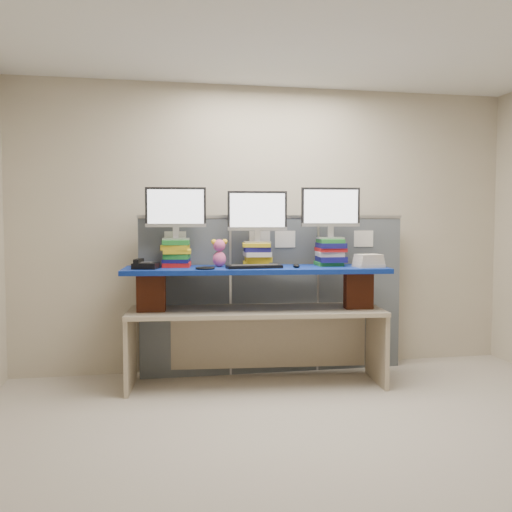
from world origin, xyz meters
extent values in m
cube|color=#C0B59E|center=(0.00, 0.00, 1.40)|extent=(5.00, 4.00, 2.80)
cube|color=#BAB0A2|center=(0.00, 0.00, 0.00)|extent=(5.00, 4.00, 0.01)
cube|color=white|center=(0.00, 0.00, 2.80)|extent=(5.00, 4.00, 0.01)
cube|color=#4B5258|center=(-0.87, 1.78, 0.75)|extent=(0.85, 0.05, 1.50)
cube|color=#4B5258|center=(0.00, 1.78, 0.75)|extent=(0.85, 0.05, 1.50)
cube|color=#4B5258|center=(0.87, 1.78, 0.75)|extent=(0.85, 0.05, 1.50)
cube|color=#B8BABF|center=(0.00, 1.78, 1.51)|extent=(2.60, 0.06, 0.03)
cube|color=white|center=(-0.95, 1.75, 1.30)|extent=(0.20, 0.00, 0.16)
cube|color=white|center=(-0.15, 1.75, 1.30)|extent=(0.20, 0.00, 0.16)
cube|color=white|center=(0.10, 1.75, 1.30)|extent=(0.20, 0.00, 0.16)
cube|color=white|center=(0.90, 1.75, 1.30)|extent=(0.20, 0.00, 0.16)
cube|color=tan|center=(-0.26, 1.39, 0.67)|extent=(2.32, 0.89, 0.04)
cube|color=tan|center=(-1.37, 1.50, 0.33)|extent=(0.10, 0.61, 0.65)
cube|color=tan|center=(0.85, 1.27, 0.33)|extent=(0.10, 0.61, 0.65)
cube|color=maroon|center=(-1.18, 1.43, 0.86)|extent=(0.26, 0.16, 0.33)
cube|color=maroon|center=(0.65, 1.24, 0.86)|extent=(0.26, 0.16, 0.33)
cube|color=navy|center=(-0.26, 1.39, 1.04)|extent=(2.38, 0.82, 0.04)
cube|color=red|center=(-0.95, 1.58, 1.08)|extent=(0.28, 0.30, 0.04)
cube|color=#13124F|center=(-0.95, 1.59, 1.12)|extent=(0.27, 0.33, 0.03)
cube|color=#207A2B|center=(-0.95, 1.58, 1.16)|extent=(0.26, 0.31, 0.05)
cube|color=gold|center=(-0.94, 1.57, 1.20)|extent=(0.27, 0.31, 0.03)
cube|color=gold|center=(-0.96, 1.57, 1.24)|extent=(0.27, 0.31, 0.04)
cube|color=#207A2B|center=(-0.95, 1.57, 1.29)|extent=(0.26, 0.31, 0.04)
cube|color=gold|center=(-0.23, 1.51, 1.09)|extent=(0.26, 0.30, 0.04)
cube|color=gold|center=(-0.21, 1.51, 1.13)|extent=(0.26, 0.29, 0.05)
cube|color=#BAB7B2|center=(-0.23, 1.50, 1.18)|extent=(0.25, 0.31, 0.04)
cube|color=#13124F|center=(-0.23, 1.51, 1.22)|extent=(0.26, 0.32, 0.05)
cube|color=gold|center=(-0.23, 1.50, 1.26)|extent=(0.28, 0.31, 0.03)
cube|color=#207A2B|center=(0.44, 1.44, 1.08)|extent=(0.25, 0.28, 0.04)
cube|color=#13124F|center=(0.46, 1.43, 1.13)|extent=(0.27, 0.31, 0.05)
cube|color=#BAB7B2|center=(0.45, 1.44, 1.17)|extent=(0.26, 0.30, 0.04)
cube|color=red|center=(0.46, 1.44, 1.21)|extent=(0.27, 0.32, 0.03)
cube|color=#13124F|center=(0.45, 1.42, 1.25)|extent=(0.26, 0.30, 0.05)
cube|color=#207A2B|center=(0.45, 1.43, 1.29)|extent=(0.24, 0.31, 0.04)
cube|color=#A0A0A5|center=(-0.95, 1.58, 1.32)|extent=(0.25, 0.17, 0.02)
cube|color=#A0A0A5|center=(-0.95, 1.58, 1.37)|extent=(0.06, 0.05, 0.10)
cube|color=black|center=(-0.95, 1.58, 1.60)|extent=(0.54, 0.09, 0.36)
cube|color=white|center=(-0.95, 1.56, 1.60)|extent=(0.49, 0.05, 0.31)
cube|color=#A0A0A5|center=(-0.22, 1.50, 1.28)|extent=(0.25, 0.17, 0.02)
cube|color=#A0A0A5|center=(-0.22, 1.50, 1.34)|extent=(0.06, 0.05, 0.10)
cube|color=black|center=(-0.22, 1.50, 1.57)|extent=(0.54, 0.09, 0.36)
cube|color=white|center=(-0.22, 1.48, 1.57)|extent=(0.49, 0.05, 0.31)
cube|color=#A0A0A5|center=(0.45, 1.43, 1.32)|extent=(0.25, 0.17, 0.02)
cube|color=#A0A0A5|center=(0.45, 1.43, 1.38)|extent=(0.06, 0.05, 0.10)
cube|color=black|center=(0.45, 1.43, 1.60)|extent=(0.54, 0.09, 0.36)
cube|color=white|center=(0.45, 1.41, 1.60)|extent=(0.49, 0.05, 0.31)
cube|color=black|center=(-0.29, 1.29, 1.08)|extent=(0.49, 0.19, 0.03)
cube|color=#2A2A2C|center=(-0.29, 1.29, 1.09)|extent=(0.42, 0.13, 0.00)
ellipsoid|color=black|center=(0.08, 1.26, 1.08)|extent=(0.08, 0.12, 0.03)
cube|color=black|center=(-1.22, 1.40, 1.09)|extent=(0.24, 0.23, 0.05)
cube|color=#2A2A2C|center=(-1.22, 1.40, 1.12)|extent=(0.13, 0.13, 0.01)
cube|color=black|center=(-1.28, 1.42, 1.13)|extent=(0.09, 0.19, 0.04)
torus|color=black|center=(-0.72, 1.27, 1.07)|extent=(0.19, 0.19, 0.02)
ellipsoid|color=#D35085|center=(-0.57, 1.49, 1.13)|extent=(0.12, 0.11, 0.14)
sphere|color=#D35085|center=(-0.57, 1.49, 1.26)|extent=(0.11, 0.11, 0.11)
sphere|color=yellow|center=(-0.62, 1.49, 1.29)|extent=(0.05, 0.05, 0.05)
sphere|color=yellow|center=(-0.52, 1.49, 1.29)|extent=(0.05, 0.05, 0.05)
cube|color=#BFB6A3|center=(0.73, 1.20, 1.08)|extent=(0.26, 0.21, 0.03)
cube|color=#BFB6A3|center=(0.73, 1.20, 1.11)|extent=(0.25, 0.20, 0.03)
cube|color=#BFB6A3|center=(0.73, 1.20, 1.14)|extent=(0.24, 0.19, 0.03)
cube|color=#BFB6A3|center=(0.73, 1.20, 1.16)|extent=(0.22, 0.18, 0.03)
camera|label=1|loc=(-1.23, -3.58, 1.49)|focal=40.00mm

